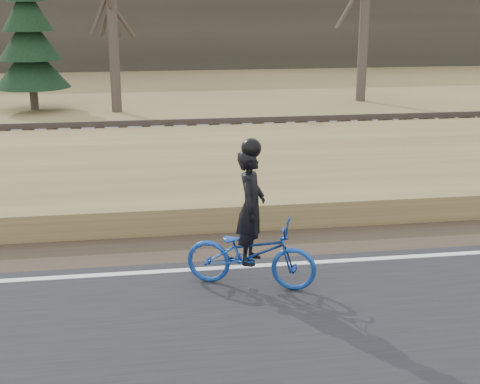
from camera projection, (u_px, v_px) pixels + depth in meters
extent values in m
plane|color=#98844D|center=(244.00, 276.00, 9.45)|extent=(120.00, 120.00, 0.00)
cube|color=black|center=(282.00, 367.00, 7.07)|extent=(120.00, 6.00, 0.06)
cube|color=silver|center=(242.00, 267.00, 9.62)|extent=(120.00, 0.12, 0.01)
cube|color=#473A2B|center=(232.00, 245.00, 10.58)|extent=(120.00, 1.60, 0.04)
cube|color=#98844D|center=(211.00, 183.00, 13.37)|extent=(120.00, 5.00, 0.44)
cube|color=slate|center=(195.00, 144.00, 16.98)|extent=(120.00, 3.00, 0.45)
cube|color=black|center=(195.00, 132.00, 16.89)|extent=(120.00, 2.40, 0.14)
cube|color=brown|center=(197.00, 132.00, 16.17)|extent=(120.00, 0.07, 0.15)
cube|color=brown|center=(192.00, 122.00, 17.54)|extent=(120.00, 0.07, 0.15)
cube|color=#383328|center=(159.00, 13.00, 37.08)|extent=(120.00, 4.00, 6.00)
imported|color=#153D95|center=(251.00, 253.00, 8.88)|extent=(1.86, 1.22, 0.92)
imported|color=black|center=(251.00, 207.00, 8.70)|extent=(0.54, 0.65, 1.52)
sphere|color=black|center=(251.00, 148.00, 8.48)|extent=(0.26, 0.26, 0.26)
cylinder|color=#50433A|center=(112.00, 10.00, 22.17)|extent=(0.36, 0.36, 6.77)
cylinder|color=#50433A|center=(34.00, 95.00, 23.34)|extent=(0.28, 0.28, 1.05)
cone|color=black|center=(31.00, 65.00, 23.05)|extent=(2.60, 2.60, 1.53)
cone|color=black|center=(29.00, 37.00, 22.79)|extent=(2.15, 2.15, 1.53)
cone|color=black|center=(26.00, 8.00, 22.52)|extent=(1.70, 1.70, 1.53)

